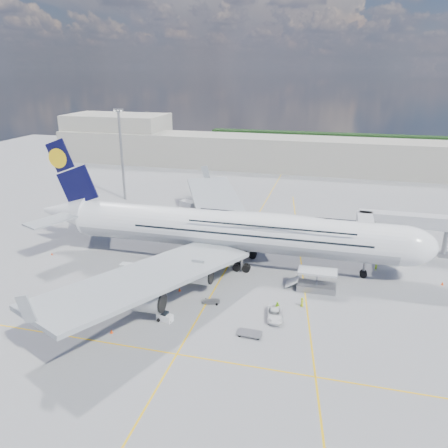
% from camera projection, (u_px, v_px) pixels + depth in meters
% --- Properties ---
extents(ground, '(300.00, 300.00, 0.00)m').
position_uv_depth(ground, '(217.00, 286.00, 76.43)').
color(ground, gray).
rests_on(ground, ground).
extents(taxi_line_main, '(0.25, 220.00, 0.01)m').
position_uv_depth(taxi_line_main, '(217.00, 286.00, 76.43)').
color(taxi_line_main, yellow).
rests_on(taxi_line_main, ground).
extents(taxi_line_cross, '(120.00, 0.25, 0.01)m').
position_uv_depth(taxi_line_cross, '(177.00, 354.00, 58.21)').
color(taxi_line_cross, yellow).
rests_on(taxi_line_cross, ground).
extents(taxi_line_diag, '(14.16, 99.06, 0.01)m').
position_uv_depth(taxi_line_diag, '(302.00, 270.00, 82.24)').
color(taxi_line_diag, yellow).
rests_on(taxi_line_diag, ground).
extents(airliner, '(77.26, 79.15, 23.71)m').
position_uv_depth(airliner, '(232.00, 230.00, 83.15)').
color(airliner, white).
rests_on(airliner, ground).
extents(jet_bridge, '(18.80, 12.10, 8.50)m').
position_uv_depth(jet_bridge, '(390.00, 224.00, 86.16)').
color(jet_bridge, '#B7B7BC').
rests_on(jet_bridge, ground).
extents(cargo_loader, '(8.53, 3.20, 3.67)m').
position_uv_depth(cargo_loader, '(316.00, 283.00, 74.68)').
color(cargo_loader, silver).
rests_on(cargo_loader, ground).
extents(light_mast, '(3.00, 0.70, 25.50)m').
position_uv_depth(light_mast, '(122.00, 154.00, 122.37)').
color(light_mast, gray).
rests_on(light_mast, ground).
extents(terminal, '(180.00, 16.00, 12.00)m').
position_uv_depth(terminal, '(285.00, 154.00, 160.94)').
color(terminal, '#B2AD9E').
rests_on(terminal, ground).
extents(hangar, '(40.00, 22.00, 18.00)m').
position_uv_depth(hangar, '(118.00, 137.00, 180.97)').
color(hangar, '#B2AD9E').
rests_on(hangar, ground).
extents(tree_line, '(160.00, 6.00, 8.00)m').
position_uv_depth(tree_line, '(387.00, 144.00, 193.19)').
color(tree_line, '#193814').
rests_on(tree_line, ground).
extents(dolly_row_a, '(2.95, 1.58, 1.87)m').
position_uv_depth(dolly_row_a, '(126.00, 268.00, 80.91)').
color(dolly_row_a, gray).
rests_on(dolly_row_a, ground).
extents(dolly_row_b, '(3.71, 2.77, 2.09)m').
position_uv_depth(dolly_row_b, '(119.00, 286.00, 73.86)').
color(dolly_row_b, gray).
rests_on(dolly_row_b, ground).
extents(dolly_row_c, '(3.39, 2.68, 1.90)m').
position_uv_depth(dolly_row_c, '(162.00, 279.00, 76.62)').
color(dolly_row_c, gray).
rests_on(dolly_row_c, ground).
extents(dolly_back, '(3.11, 2.66, 1.74)m').
position_uv_depth(dolly_back, '(121.00, 283.00, 75.54)').
color(dolly_back, gray).
rests_on(dolly_back, ground).
extents(dolly_nose_far, '(3.44, 1.94, 0.49)m').
position_uv_depth(dolly_nose_far, '(250.00, 333.00, 62.14)').
color(dolly_nose_far, gray).
rests_on(dolly_nose_far, ground).
extents(dolly_nose_near, '(3.00, 2.13, 0.40)m').
position_uv_depth(dolly_nose_near, '(211.00, 301.00, 70.75)').
color(dolly_nose_near, gray).
rests_on(dolly_nose_near, ground).
extents(baggage_tug, '(2.63, 1.68, 1.52)m').
position_uv_depth(baggage_tug, '(165.00, 317.00, 65.62)').
color(baggage_tug, silver).
rests_on(baggage_tug, ground).
extents(catering_truck_inner, '(7.38, 3.96, 4.18)m').
position_uv_depth(catering_truck_inner, '(230.00, 212.00, 108.83)').
color(catering_truck_inner, gray).
rests_on(catering_truck_inner, ground).
extents(catering_truck_outer, '(6.67, 4.69, 3.67)m').
position_uv_depth(catering_truck_outer, '(191.00, 209.00, 112.55)').
color(catering_truck_outer, gray).
rests_on(catering_truck_outer, ground).
extents(service_van, '(3.15, 5.26, 1.37)m').
position_uv_depth(service_van, '(275.00, 314.00, 66.26)').
color(service_van, white).
rests_on(service_van, ground).
extents(crew_nose, '(0.67, 0.64, 1.54)m').
position_uv_depth(crew_nose, '(376.00, 267.00, 81.96)').
color(crew_nose, '#A9E317').
rests_on(crew_nose, ground).
extents(crew_loader, '(1.01, 0.88, 1.78)m').
position_uv_depth(crew_loader, '(277.00, 307.00, 67.86)').
color(crew_loader, '#AFFF1A').
rests_on(crew_loader, ground).
extents(crew_wing, '(0.81, 1.15, 1.81)m').
position_uv_depth(crew_wing, '(176.00, 269.00, 80.79)').
color(crew_wing, '#A3E317').
rests_on(crew_wing, ground).
extents(crew_van, '(0.71, 0.89, 1.60)m').
position_uv_depth(crew_van, '(302.00, 302.00, 69.55)').
color(crew_van, '#D4E618').
rests_on(crew_van, ground).
extents(crew_tug, '(1.07, 0.76, 1.51)m').
position_uv_depth(crew_tug, '(147.00, 294.00, 71.98)').
color(crew_tug, '#A8E418').
rests_on(crew_tug, ground).
extents(cone_nose, '(0.47, 0.47, 0.60)m').
position_uv_depth(cone_nose, '(442.00, 283.00, 76.63)').
color(cone_nose, '#FF460D').
rests_on(cone_nose, ground).
extents(cone_wing_left_inner, '(0.50, 0.50, 0.64)m').
position_uv_depth(cone_wing_left_inner, '(208.00, 222.00, 107.03)').
color(cone_wing_left_inner, '#FF460D').
rests_on(cone_wing_left_inner, ground).
extents(cone_wing_left_outer, '(0.40, 0.40, 0.51)m').
position_uv_depth(cone_wing_left_outer, '(207.00, 222.00, 107.03)').
color(cone_wing_left_outer, '#FF460D').
rests_on(cone_wing_left_outer, ground).
extents(cone_wing_right_inner, '(0.45, 0.45, 0.57)m').
position_uv_depth(cone_wing_right_inner, '(180.00, 290.00, 74.53)').
color(cone_wing_right_inner, '#FF460D').
rests_on(cone_wing_right_inner, ground).
extents(cone_wing_right_outer, '(0.45, 0.45, 0.57)m').
position_uv_depth(cone_wing_right_outer, '(112.00, 331.00, 62.73)').
color(cone_wing_right_outer, '#FF460D').
rests_on(cone_wing_right_outer, ground).
extents(cone_tail, '(0.41, 0.41, 0.52)m').
position_uv_depth(cone_tail, '(52.00, 254.00, 88.92)').
color(cone_tail, '#FF460D').
rests_on(cone_tail, ground).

